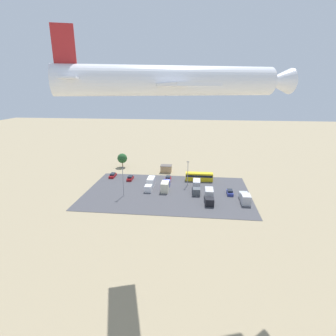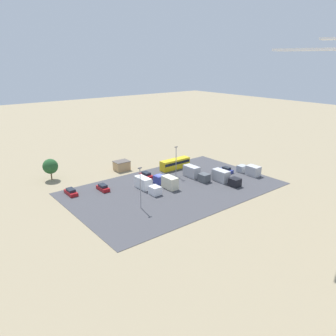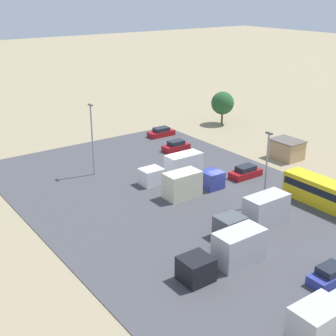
{
  "view_description": "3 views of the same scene",
  "coord_description": "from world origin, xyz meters",
  "views": [
    {
      "loc": [
        -8.99,
        86.61,
        33.41
      ],
      "look_at": [
        -2.41,
        26.23,
        14.7
      ],
      "focal_mm": 28.0,
      "sensor_mm": 36.0,
      "label": 1
    },
    {
      "loc": [
        51.09,
        67.4,
        32.21
      ],
      "look_at": [
        -0.46,
        2.83,
        4.74
      ],
      "focal_mm": 35.0,
      "sensor_mm": 36.0,
      "label": 2
    },
    {
      "loc": [
        -39.95,
        36.91,
        23.63
      ],
      "look_at": [
        1.9,
        6.76,
        3.8
      ],
      "focal_mm": 50.0,
      "sensor_mm": 36.0,
      "label": 3
    }
  ],
  "objects": [
    {
      "name": "light_pole_lot_edge",
      "position": [
        13.63,
        10.62,
        5.37
      ],
      "size": [
        0.9,
        0.28,
        9.71
      ],
      "color": "gray",
      "rests_on": "ground"
    },
    {
      "name": "bus",
      "position": [
        -10.58,
        -6.4,
        1.71
      ],
      "size": [
        10.03,
        2.63,
        3.02
      ],
      "rotation": [
        0.0,
        0.0,
        1.57
      ],
      "color": "gold",
      "rests_on": "ground"
    },
    {
      "name": "tree_near_shed",
      "position": [
        22.74,
        -20.64,
        3.93
      ],
      "size": [
        4.2,
        4.2,
        6.05
      ],
      "color": "brown",
      "rests_on": "ground"
    },
    {
      "name": "parking_lot_surface",
      "position": [
        0.0,
        6.08,
        0.04
      ],
      "size": [
        54.04,
        33.94,
        0.08
      ],
      "color": "#424247",
      "rests_on": "ground"
    },
    {
      "name": "ground_plane",
      "position": [
        0.0,
        0.0,
        0.0
      ],
      "size": [
        400.0,
        400.0,
        0.0
      ],
      "primitive_type": "plane",
      "color": "gray"
    },
    {
      "name": "parked_truck_3",
      "position": [
        -24.3,
        11.48,
        1.39
      ],
      "size": [
        2.59,
        7.11,
        2.85
      ],
      "rotation": [
        0.0,
        0.0,
        3.14
      ],
      "color": "#ADB2B7",
      "rests_on": "ground"
    },
    {
      "name": "parked_truck_1",
      "position": [
        -9.63,
        3.63,
        1.53
      ],
      "size": [
        2.43,
        8.99,
        3.16
      ],
      "color": "#4C5156",
      "rests_on": "ground"
    },
    {
      "name": "parked_truck_4",
      "position": [
        -13.55,
        11.33,
        1.52
      ],
      "size": [
        2.51,
        8.78,
        3.14
      ],
      "color": "black",
      "rests_on": "ground"
    },
    {
      "name": "parked_truck_2",
      "position": [
        0.91,
        4.04,
        1.53
      ],
      "size": [
        2.45,
        8.08,
        3.16
      ],
      "rotation": [
        0.0,
        0.0,
        3.14
      ],
      "color": "navy",
      "rests_on": "ground"
    },
    {
      "name": "light_pole_lot_centre",
      "position": [
        -6.44,
        -0.96,
        4.91
      ],
      "size": [
        0.9,
        0.28,
        8.79
      ],
      "color": "gray",
      "rests_on": "ground"
    },
    {
      "name": "parked_car_1",
      "position": [
        1.0,
        -5.34,
        0.74
      ],
      "size": [
        1.96,
        4.56,
        1.58
      ],
      "color": "maroon",
      "rests_on": "ground"
    },
    {
      "name": "parked_car_2",
      "position": [
        -20.47,
        5.83,
        0.74
      ],
      "size": [
        1.86,
        4.07,
        1.58
      ],
      "color": "navy",
      "rests_on": "ground"
    },
    {
      "name": "parked_car_3",
      "position": [
        15.27,
        -4.41,
        0.73
      ],
      "size": [
        1.85,
        4.33,
        1.57
      ],
      "rotation": [
        0.0,
        0.0,
        3.14
      ],
      "color": "maroon",
      "rests_on": "ground"
    },
    {
      "name": "shed_building",
      "position": [
        2.91,
        -15.62,
        1.44
      ],
      "size": [
        4.56,
        3.61,
        2.86
      ],
      "color": "tan",
      "rests_on": "ground"
    },
    {
      "name": "parked_car_0",
      "position": [
        22.84,
        -6.91,
        0.7
      ],
      "size": [
        1.92,
        4.64,
        1.5
      ],
      "color": "maroon",
      "rests_on": "ground"
    },
    {
      "name": "parked_truck_0",
      "position": [
        6.37,
        2.4,
        1.45
      ],
      "size": [
        2.3,
        9.13,
        3.0
      ],
      "color": "silver",
      "rests_on": "ground"
    }
  ]
}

